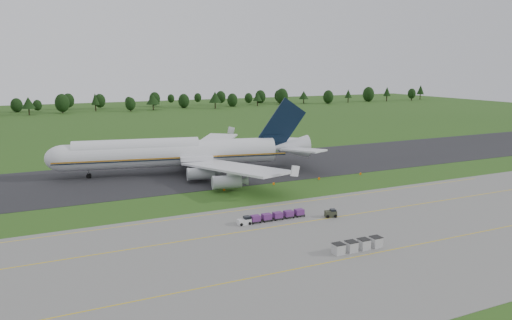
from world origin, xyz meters
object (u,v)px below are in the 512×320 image
aircraft (178,153)px  edge_markers (297,181)px  utility_cart (331,214)px  baggage_train (271,217)px  uld_row (358,245)px

aircraft → edge_markers: (23.41, -22.43, -5.38)m
utility_cart → edge_markers: bearing=72.6°
baggage_train → uld_row: size_ratio=1.54×
aircraft → baggage_train: (3.38, -47.23, -4.84)m
aircraft → utility_cart: aircraft is taller
baggage_train → edge_markers: size_ratio=0.35×
baggage_train → utility_cart: baggage_train is taller
utility_cart → aircraft: bearing=106.3°
edge_markers → aircraft: bearing=136.2°
baggage_train → edge_markers: 31.88m
uld_row → edge_markers: 46.54m
aircraft → baggage_train: bearing=-85.9°
baggage_train → edge_markers: baggage_train is taller
uld_row → edge_markers: bearing=71.5°
aircraft → utility_cart: (14.69, -50.18, -5.01)m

